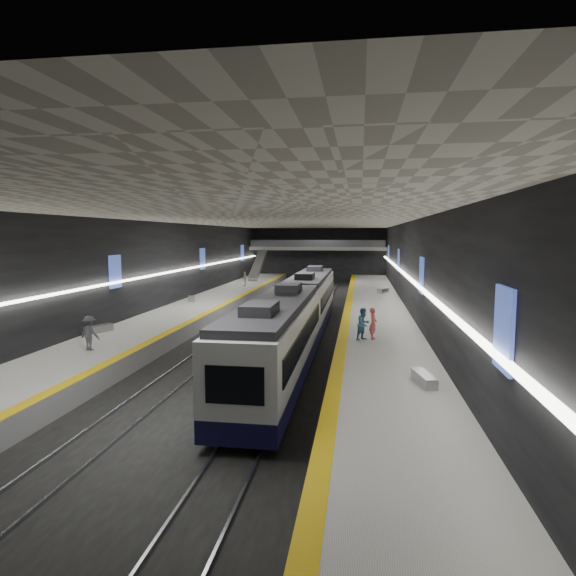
% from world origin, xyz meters
% --- Properties ---
extents(ground, '(70.00, 70.00, 0.00)m').
position_xyz_m(ground, '(0.00, 0.00, 0.00)').
color(ground, black).
rests_on(ground, ground).
extents(ceiling, '(20.00, 70.00, 0.04)m').
position_xyz_m(ceiling, '(0.00, 0.00, 8.00)').
color(ceiling, beige).
rests_on(ceiling, wall_left).
extents(wall_left, '(0.04, 70.00, 8.00)m').
position_xyz_m(wall_left, '(-10.00, 0.00, 4.00)').
color(wall_left, black).
rests_on(wall_left, ground).
extents(wall_right, '(0.04, 70.00, 8.00)m').
position_xyz_m(wall_right, '(10.00, 0.00, 4.00)').
color(wall_right, black).
rests_on(wall_right, ground).
extents(wall_back, '(20.00, 0.04, 8.00)m').
position_xyz_m(wall_back, '(0.00, 35.00, 4.00)').
color(wall_back, black).
rests_on(wall_back, ground).
extents(platform_left, '(5.00, 70.00, 1.00)m').
position_xyz_m(platform_left, '(-7.50, 0.00, 0.50)').
color(platform_left, slate).
rests_on(platform_left, ground).
extents(tile_surface_left, '(5.00, 70.00, 0.02)m').
position_xyz_m(tile_surface_left, '(-7.50, 0.00, 1.01)').
color(tile_surface_left, '#A2A29D').
rests_on(tile_surface_left, platform_left).
extents(tactile_strip_left, '(0.60, 70.00, 0.02)m').
position_xyz_m(tactile_strip_left, '(-5.30, 0.00, 1.02)').
color(tactile_strip_left, yellow).
rests_on(tactile_strip_left, platform_left).
extents(platform_right, '(5.00, 70.00, 1.00)m').
position_xyz_m(platform_right, '(7.50, 0.00, 0.50)').
color(platform_right, slate).
rests_on(platform_right, ground).
extents(tile_surface_right, '(5.00, 70.00, 0.02)m').
position_xyz_m(tile_surface_right, '(7.50, 0.00, 1.01)').
color(tile_surface_right, '#A2A29D').
rests_on(tile_surface_right, platform_right).
extents(tactile_strip_right, '(0.60, 70.00, 0.02)m').
position_xyz_m(tactile_strip_right, '(5.30, 0.00, 1.02)').
color(tactile_strip_right, yellow).
rests_on(tactile_strip_right, platform_right).
extents(rails, '(6.52, 70.00, 0.12)m').
position_xyz_m(rails, '(-0.00, 0.00, 0.06)').
color(rails, gray).
rests_on(rails, ground).
extents(train, '(2.69, 30.04, 3.60)m').
position_xyz_m(train, '(2.50, -9.02, 2.20)').
color(train, '#100F37').
rests_on(train, ground).
extents(ad_posters, '(19.94, 53.50, 2.20)m').
position_xyz_m(ad_posters, '(-0.00, 1.00, 4.50)').
color(ad_posters, '#384CAA').
rests_on(ad_posters, wall_left).
extents(cove_light_left, '(0.25, 68.60, 0.12)m').
position_xyz_m(cove_light_left, '(-9.80, 0.00, 3.80)').
color(cove_light_left, white).
rests_on(cove_light_left, wall_left).
extents(cove_light_right, '(0.25, 68.60, 0.12)m').
position_xyz_m(cove_light_right, '(9.80, 0.00, 3.80)').
color(cove_light_right, white).
rests_on(cove_light_right, wall_right).
extents(mezzanine_bridge, '(20.00, 3.00, 1.50)m').
position_xyz_m(mezzanine_bridge, '(0.00, 32.93, 5.04)').
color(mezzanine_bridge, gray).
rests_on(mezzanine_bridge, wall_left).
extents(escalator, '(1.20, 7.50, 3.92)m').
position_xyz_m(escalator, '(-7.50, 26.00, 2.90)').
color(escalator, '#99999E').
rests_on(escalator, platform_left).
extents(bench_left_near, '(1.22, 1.91, 0.45)m').
position_xyz_m(bench_left_near, '(-9.50, -11.08, 1.23)').
color(bench_left_near, '#99999E').
rests_on(bench_left_near, platform_left).
extents(bench_left_far, '(1.10, 1.71, 0.41)m').
position_xyz_m(bench_left_far, '(-8.79, 3.38, 1.20)').
color(bench_left_far, '#99999E').
rests_on(bench_left_far, platform_left).
extents(bench_right_near, '(0.88, 1.87, 0.44)m').
position_xyz_m(bench_right_near, '(8.82, -18.67, 1.22)').
color(bench_right_near, '#99999E').
rests_on(bench_right_near, platform_right).
extents(bench_right_far, '(1.23, 1.90, 0.45)m').
position_xyz_m(bench_right_far, '(8.60, 12.26, 1.23)').
color(bench_right_far, '#99999E').
rests_on(bench_right_far, platform_right).
extents(passenger_right_a, '(0.52, 0.71, 1.80)m').
position_xyz_m(passenger_right_a, '(7.02, -10.56, 1.90)').
color(passenger_right_a, '#D14E53').
rests_on(passenger_right_a, platform_right).
extents(passenger_right_b, '(1.11, 1.12, 1.83)m').
position_xyz_m(passenger_right_b, '(6.48, -10.82, 1.91)').
color(passenger_right_b, teal).
rests_on(passenger_right_b, platform_right).
extents(passenger_left_a, '(0.52, 1.04, 1.70)m').
position_xyz_m(passenger_left_a, '(-7.06, 16.61, 1.85)').
color(passenger_left_a, silver).
rests_on(passenger_left_a, platform_left).
extents(passenger_left_b, '(1.30, 0.95, 1.80)m').
position_xyz_m(passenger_left_b, '(-7.47, -15.38, 1.90)').
color(passenger_left_b, '#46464E').
rests_on(passenger_left_b, platform_left).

